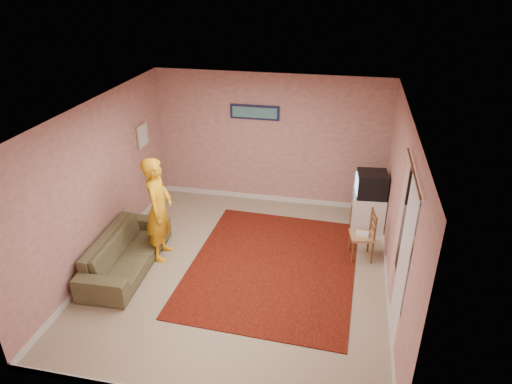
% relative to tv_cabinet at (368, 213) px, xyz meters
% --- Properties ---
extents(ground, '(5.00, 5.00, 0.00)m').
position_rel_tv_cabinet_xyz_m(ground, '(-1.95, -1.66, -0.36)').
color(ground, tan).
rests_on(ground, ground).
extents(wall_back, '(4.50, 0.02, 2.60)m').
position_rel_tv_cabinet_xyz_m(wall_back, '(-1.95, 0.84, 0.94)').
color(wall_back, tan).
rests_on(wall_back, ground).
extents(wall_front, '(4.50, 0.02, 2.60)m').
position_rel_tv_cabinet_xyz_m(wall_front, '(-1.95, -4.16, 0.94)').
color(wall_front, tan).
rests_on(wall_front, ground).
extents(wall_left, '(0.02, 5.00, 2.60)m').
position_rel_tv_cabinet_xyz_m(wall_left, '(-4.20, -1.66, 0.94)').
color(wall_left, tan).
rests_on(wall_left, ground).
extents(wall_right, '(0.02, 5.00, 2.60)m').
position_rel_tv_cabinet_xyz_m(wall_right, '(0.30, -1.66, 0.94)').
color(wall_right, tan).
rests_on(wall_right, ground).
extents(ceiling, '(4.50, 5.00, 0.02)m').
position_rel_tv_cabinet_xyz_m(ceiling, '(-1.95, -1.66, 2.24)').
color(ceiling, silver).
rests_on(ceiling, wall_back).
extents(baseboard_back, '(4.50, 0.02, 0.10)m').
position_rel_tv_cabinet_xyz_m(baseboard_back, '(-1.95, 0.83, -0.31)').
color(baseboard_back, silver).
rests_on(baseboard_back, ground).
extents(baseboard_left, '(0.02, 5.00, 0.10)m').
position_rel_tv_cabinet_xyz_m(baseboard_left, '(-4.19, -1.66, -0.31)').
color(baseboard_left, silver).
rests_on(baseboard_left, ground).
extents(baseboard_right, '(0.02, 5.00, 0.10)m').
position_rel_tv_cabinet_xyz_m(baseboard_right, '(0.29, -1.66, -0.31)').
color(baseboard_right, silver).
rests_on(baseboard_right, ground).
extents(window, '(0.01, 1.10, 1.50)m').
position_rel_tv_cabinet_xyz_m(window, '(0.29, -2.56, 1.09)').
color(window, black).
rests_on(window, wall_right).
extents(curtain_sheer, '(0.01, 0.75, 2.10)m').
position_rel_tv_cabinet_xyz_m(curtain_sheer, '(0.28, -2.71, 0.89)').
color(curtain_sheer, silver).
rests_on(curtain_sheer, wall_right).
extents(curtain_floral, '(0.01, 0.35, 2.10)m').
position_rel_tv_cabinet_xyz_m(curtain_floral, '(0.26, -2.01, 0.89)').
color(curtain_floral, beige).
rests_on(curtain_floral, wall_right).
extents(curtain_rod, '(0.02, 1.40, 0.02)m').
position_rel_tv_cabinet_xyz_m(curtain_rod, '(0.25, -2.56, 1.96)').
color(curtain_rod, brown).
rests_on(curtain_rod, wall_right).
extents(picture_back, '(0.95, 0.04, 0.28)m').
position_rel_tv_cabinet_xyz_m(picture_back, '(-2.25, 0.81, 1.49)').
color(picture_back, '#141738').
rests_on(picture_back, wall_back).
extents(picture_left, '(0.04, 0.38, 0.42)m').
position_rel_tv_cabinet_xyz_m(picture_left, '(-4.17, -0.06, 1.19)').
color(picture_left, beige).
rests_on(picture_left, wall_left).
extents(area_rug, '(2.69, 3.31, 0.02)m').
position_rel_tv_cabinet_xyz_m(area_rug, '(-1.48, -1.43, -0.35)').
color(area_rug, black).
rests_on(area_rug, ground).
extents(tv_cabinet, '(0.56, 0.51, 0.72)m').
position_rel_tv_cabinet_xyz_m(tv_cabinet, '(0.00, 0.00, 0.00)').
color(tv_cabinet, silver).
rests_on(tv_cabinet, ground).
extents(crt_tv, '(0.56, 0.50, 0.44)m').
position_rel_tv_cabinet_xyz_m(crt_tv, '(-0.01, -0.00, 0.58)').
color(crt_tv, black).
rests_on(crt_tv, tv_cabinet).
extents(chair_a, '(0.47, 0.46, 0.47)m').
position_rel_tv_cabinet_xyz_m(chair_a, '(-0.09, 0.31, 0.17)').
color(chair_a, tan).
rests_on(chair_a, ground).
extents(dvd_player, '(0.43, 0.36, 0.06)m').
position_rel_tv_cabinet_xyz_m(dvd_player, '(-0.09, 0.31, 0.12)').
color(dvd_player, '#A9A8AD').
rests_on(dvd_player, chair_a).
extents(blue_throw, '(0.42, 0.05, 0.45)m').
position_rel_tv_cabinet_xyz_m(blue_throw, '(-0.09, 0.50, 0.35)').
color(blue_throw, '#83B3D6').
rests_on(blue_throw, chair_a).
extents(chair_b, '(0.43, 0.44, 0.46)m').
position_rel_tv_cabinet_xyz_m(chair_b, '(-0.11, -0.89, 0.16)').
color(chair_b, tan).
rests_on(chair_b, ground).
extents(game_console, '(0.22, 0.17, 0.04)m').
position_rel_tv_cabinet_xyz_m(game_console, '(-0.11, -0.89, 0.10)').
color(game_console, white).
rests_on(game_console, chair_b).
extents(sofa, '(0.86, 2.02, 0.58)m').
position_rel_tv_cabinet_xyz_m(sofa, '(-3.75, -1.92, -0.07)').
color(sofa, brown).
rests_on(sofa, ground).
extents(person, '(0.49, 0.68, 1.75)m').
position_rel_tv_cabinet_xyz_m(person, '(-3.32, -1.49, 0.52)').
color(person, gold).
rests_on(person, ground).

